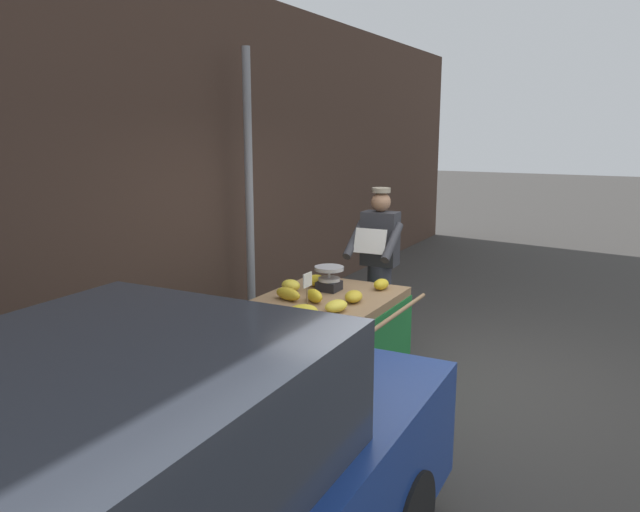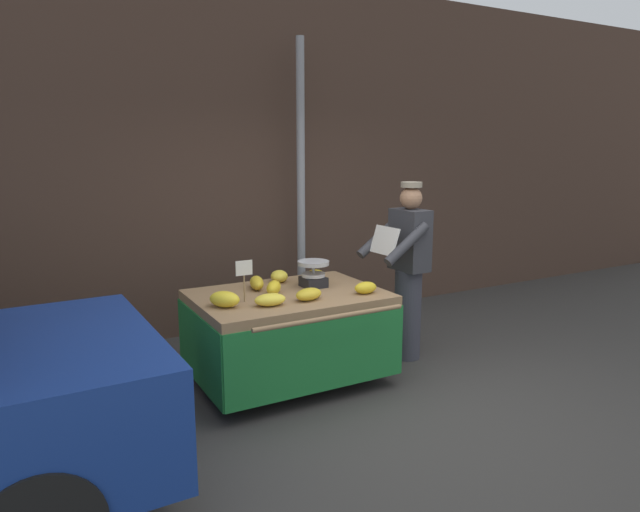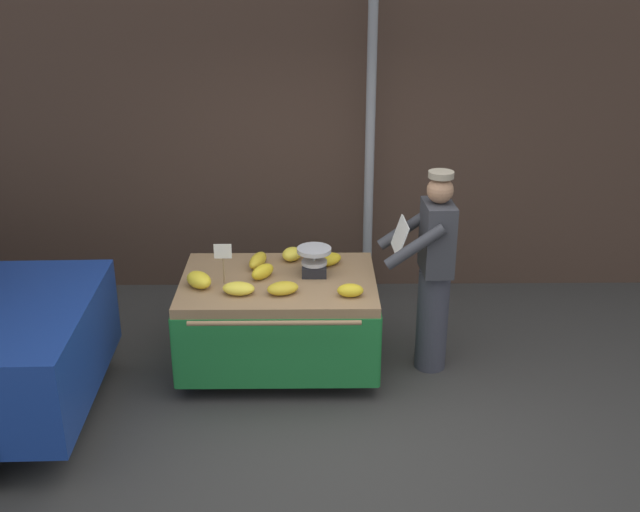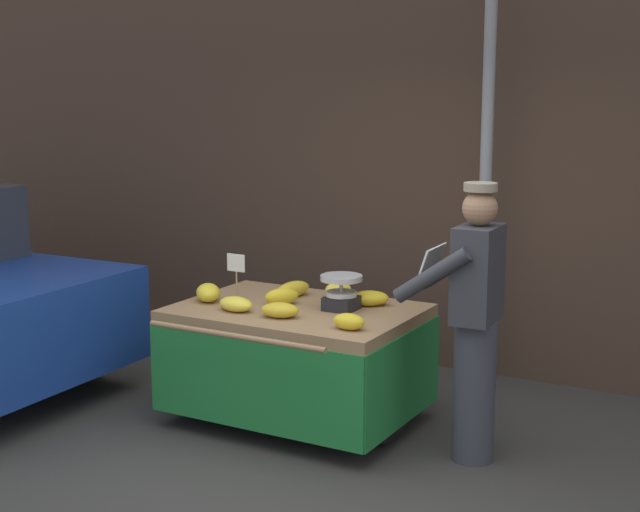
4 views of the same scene
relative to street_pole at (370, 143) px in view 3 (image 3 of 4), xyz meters
name	(u,v)px [view 3 (image 3 of 4)]	position (x,y,z in m)	size (l,w,h in m)	color
ground_plane	(347,437)	(-0.30, -2.39, -1.59)	(60.00, 60.00, 0.00)	#383533
back_wall	(337,99)	(-0.30, 0.43, 0.34)	(16.00, 0.24, 3.85)	#473328
street_pole	(370,143)	(0.00, 0.00, 0.00)	(0.09, 0.09, 3.18)	gray
banana_cart	(279,303)	(-0.82, -1.36, -1.00)	(1.61, 1.33, 0.81)	#93704C
weighing_scale	(314,261)	(-0.53, -1.27, -0.66)	(0.28, 0.28, 0.24)	black
price_sign	(223,255)	(-1.25, -1.45, -0.53)	(0.14, 0.01, 0.34)	#997A51
banana_bunch_0	(258,260)	(-1.00, -1.10, -0.73)	(0.12, 0.29, 0.11)	gold
banana_bunch_1	(263,272)	(-0.95, -1.35, -0.72)	(0.11, 0.24, 0.12)	gold
banana_bunch_2	(292,254)	(-0.72, -0.96, -0.73)	(0.16, 0.20, 0.11)	yellow
banana_bunch_3	(283,288)	(-0.78, -1.65, -0.73)	(0.16, 0.25, 0.10)	gold
banana_bunch_4	(350,290)	(-0.25, -1.70, -0.73)	(0.13, 0.20, 0.10)	gold
banana_bunch_5	(239,289)	(-1.12, -1.65, -0.73)	(0.16, 0.25, 0.10)	yellow
banana_bunch_6	(199,280)	(-1.44, -1.51, -0.72)	(0.16, 0.25, 0.13)	yellow
banana_bunch_7	(327,259)	(-0.42, -1.08, -0.73)	(0.16, 0.27, 0.10)	gold
vendor_person	(433,272)	(0.43, -1.38, -0.71)	(0.59, 0.53, 1.71)	#383842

